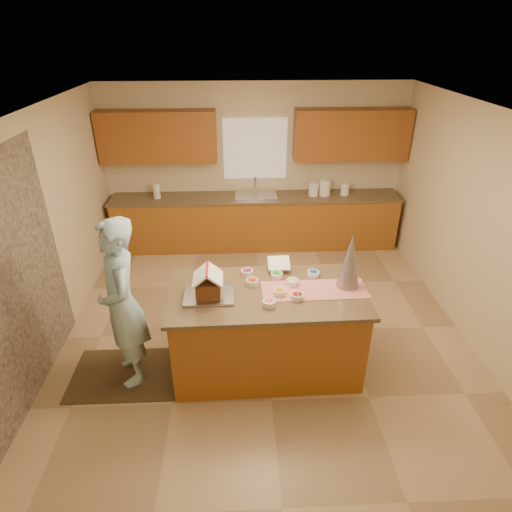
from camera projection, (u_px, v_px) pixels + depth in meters
name	position (u px, v px, depth m)	size (l,w,h in m)	color
floor	(265.00, 332.00, 5.47)	(5.50, 5.50, 0.00)	tan
ceiling	(267.00, 113.00, 4.19)	(5.50, 5.50, 0.00)	silver
wall_back	(255.00, 166.00, 7.24)	(5.50, 5.50, 0.00)	beige
wall_front	(298.00, 450.00, 2.41)	(5.50, 5.50, 0.00)	beige
wall_left	(40.00, 242.00, 4.73)	(5.50, 5.50, 0.00)	beige
wall_right	(482.00, 233.00, 4.93)	(5.50, 5.50, 0.00)	beige
stone_accent	(11.00, 288.00, 4.07)	(2.50, 2.50, 0.00)	gray
window_curtain	(255.00, 149.00, 7.07)	(1.05, 0.03, 1.00)	white
back_counter_base	(256.00, 222.00, 7.41)	(4.80, 0.60, 0.88)	#90581D
back_counter_top	(256.00, 197.00, 7.19)	(4.85, 0.63, 0.04)	brown
upper_cabinet_left	(158.00, 137.00, 6.76)	(1.85, 0.35, 0.80)	brown
upper_cabinet_right	(352.00, 135.00, 6.89)	(1.85, 0.35, 0.80)	brown
sink	(256.00, 198.00, 7.20)	(0.70, 0.45, 0.12)	silver
faucet	(255.00, 185.00, 7.28)	(0.03, 0.03, 0.28)	silver
island_base	(267.00, 332.00, 4.71)	(1.98, 0.99, 0.97)	#90581D
island_top	(267.00, 293.00, 4.47)	(2.07, 1.08, 0.04)	brown
table_runner	(314.00, 290.00, 4.48)	(1.10, 0.40, 0.01)	red
baking_tray	(209.00, 296.00, 4.37)	(0.51, 0.37, 0.03)	silver
cookbook	(279.00, 263.00, 4.79)	(0.24, 0.02, 0.20)	white
tinsel_tree	(350.00, 261.00, 4.41)	(0.24, 0.24, 0.60)	silver
rug	(130.00, 374.00, 4.81)	(1.28, 0.83, 0.01)	black
boy	(122.00, 304.00, 4.36)	(0.69, 0.45, 1.88)	#A2D2E6
canister_a	(314.00, 189.00, 7.17)	(0.16, 0.16, 0.22)	white
canister_b	(325.00, 188.00, 7.17)	(0.18, 0.18, 0.27)	white
canister_c	(345.00, 189.00, 7.20)	(0.14, 0.14, 0.20)	white
paper_towel	(157.00, 191.00, 7.06)	(0.11, 0.11, 0.25)	white
gingerbread_house	(208.00, 285.00, 4.31)	(0.31, 0.31, 0.31)	brown
candy_bowls	(278.00, 284.00, 4.53)	(0.86, 0.73, 0.06)	#2F53B1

